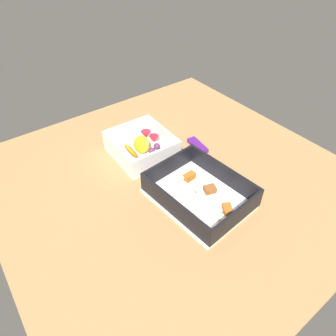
# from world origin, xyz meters

# --- Properties ---
(table_surface) EXTENTS (0.80, 0.80, 0.02)m
(table_surface) POSITION_xyz_m (0.00, 0.00, 0.01)
(table_surface) COLOR #9E7547
(table_surface) RESTS_ON ground
(pasta_container) EXTENTS (0.23, 0.18, 0.05)m
(pasta_container) POSITION_xyz_m (0.09, 0.00, 0.04)
(pasta_container) COLOR white
(pasta_container) RESTS_ON table_surface
(fruit_bowl) EXTENTS (0.16, 0.15, 0.06)m
(fruit_bowl) POSITION_xyz_m (-0.12, -0.01, 0.04)
(fruit_bowl) COLOR white
(fruit_bowl) RESTS_ON table_surface
(candy_bar) EXTENTS (0.07, 0.03, 0.01)m
(candy_bar) POSITION_xyz_m (-0.05, 0.13, 0.03)
(candy_bar) COLOR #51197A
(candy_bar) RESTS_ON table_surface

